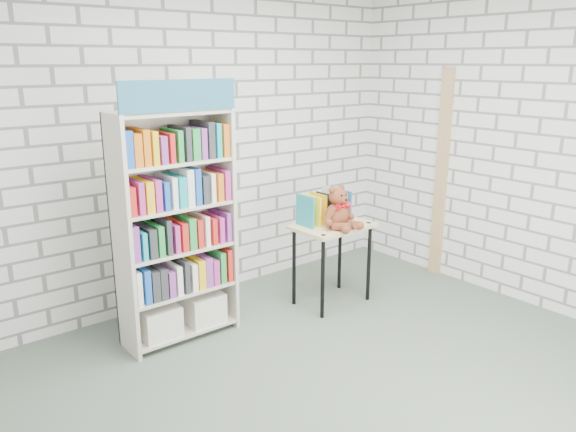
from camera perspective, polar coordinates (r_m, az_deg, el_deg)
ground at (r=4.09m, az=6.10°, el=-16.52°), size 4.50×4.50×0.00m
room_shell at (r=3.49m, az=6.95°, el=9.20°), size 4.52×4.02×2.81m
bookshelf at (r=4.41m, az=-11.37°, el=-1.02°), size 0.91×0.35×2.03m
display_table at (r=5.06m, az=4.53°, el=-1.99°), size 0.71×0.50×0.75m
table_books at (r=5.07m, az=3.70°, el=0.99°), size 0.49×0.23×0.29m
teddy_bear at (r=4.89m, az=5.21°, el=0.49°), size 0.35×0.32×0.38m
door_trim at (r=5.90m, az=15.31°, el=4.10°), size 0.05×0.12×2.10m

